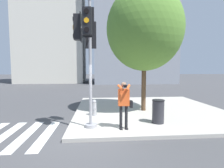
% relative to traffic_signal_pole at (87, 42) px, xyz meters
% --- Properties ---
extents(ground_plane, '(160.00, 160.00, 0.00)m').
position_rel_traffic_signal_pole_xyz_m(ground_plane, '(-0.26, -0.58, -3.32)').
color(ground_plane, '#424244').
extents(sidewalk_corner, '(8.00, 8.00, 0.14)m').
position_rel_traffic_signal_pole_xyz_m(sidewalk_corner, '(3.24, 2.92, -3.25)').
color(sidewalk_corner, '#ADA89E').
rests_on(sidewalk_corner, ground_plane).
extents(traffic_signal_pole, '(0.84, 1.22, 4.74)m').
position_rel_traffic_signal_pole_xyz_m(traffic_signal_pole, '(0.00, 0.00, 0.00)').
color(traffic_signal_pole, '#939399').
rests_on(traffic_signal_pole, sidewalk_corner).
extents(person_photographer, '(0.58, 0.54, 1.73)m').
position_rel_traffic_signal_pole_xyz_m(person_photographer, '(1.35, -0.28, -2.14)').
color(person_photographer, black).
rests_on(person_photographer, sidewalk_corner).
extents(street_tree, '(3.95, 3.95, 6.47)m').
position_rel_traffic_signal_pole_xyz_m(street_tree, '(2.84, 2.54, 1.11)').
color(street_tree, brown).
rests_on(street_tree, sidewalk_corner).
extents(fire_hydrant, '(0.22, 0.28, 0.77)m').
position_rel_traffic_signal_pole_xyz_m(fire_hydrant, '(0.22, 1.69, -2.80)').
color(fire_hydrant, '#99999E').
rests_on(fire_hydrant, sidewalk_corner).
extents(trash_bin, '(0.50, 0.50, 0.96)m').
position_rel_traffic_signal_pole_xyz_m(trash_bin, '(2.85, 0.30, -2.70)').
color(trash_bin, '#2D2D33').
rests_on(trash_bin, sidewalk_corner).
extents(building_left, '(11.48, 8.51, 19.56)m').
position_rel_traffic_signal_pole_xyz_m(building_left, '(-7.68, 26.63, 6.48)').
color(building_left, beige).
rests_on(building_left, ground_plane).
extents(building_right, '(13.62, 9.68, 21.51)m').
position_rel_traffic_signal_pole_xyz_m(building_right, '(6.62, 24.78, 7.45)').
color(building_right, gray).
rests_on(building_right, ground_plane).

